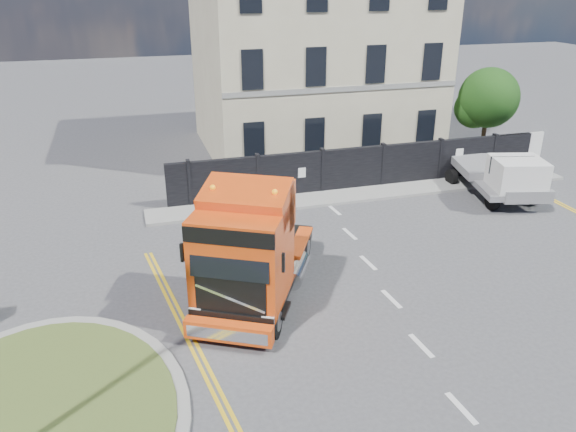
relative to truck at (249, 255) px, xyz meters
name	(u,v)px	position (x,y,z in m)	size (l,w,h in m)	color
ground	(297,307)	(1.31, -0.47, -1.73)	(120.00, 120.00, 0.00)	#424244
traffic_island	(35,423)	(-5.69, -3.47, -1.65)	(6.80, 6.80, 0.17)	gray
hoarding_fence	(373,167)	(7.86, 8.53, -0.73)	(18.80, 0.25, 2.00)	black
georgian_building	(312,44)	(7.31, 16.03, 4.04)	(12.30, 10.30, 12.80)	beige
tree	(485,100)	(15.69, 11.63, 1.31)	(3.20, 3.20, 4.80)	#382619
pavement_far	(369,193)	(7.31, 7.63, -1.67)	(20.00, 1.60, 0.12)	gray
truck	(249,255)	(0.00, 0.00, 0.00)	(5.17, 6.82, 3.87)	black
flatbed_pickup	(507,177)	(12.62, 5.15, -0.58)	(3.26, 5.55, 2.15)	slate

